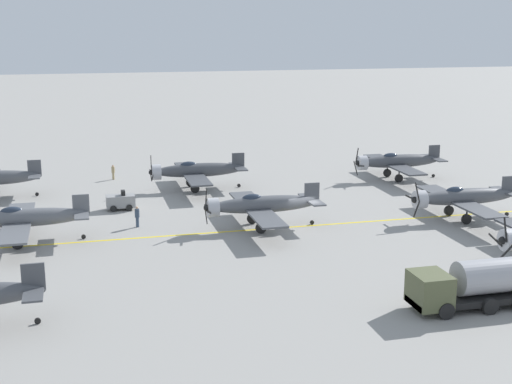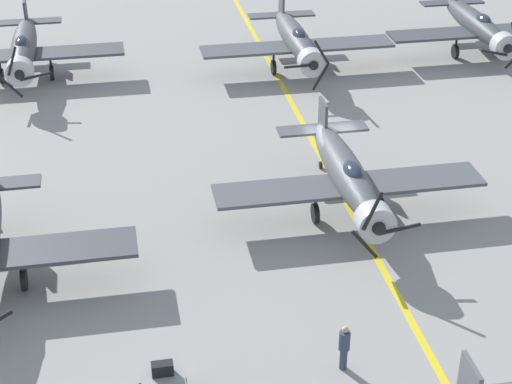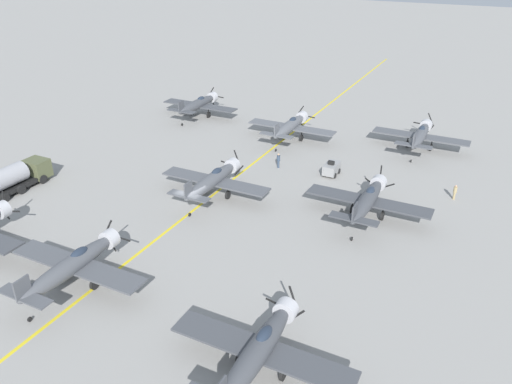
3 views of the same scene
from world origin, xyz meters
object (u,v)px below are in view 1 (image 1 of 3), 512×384
object	(u,v)px
airplane_mid_center	(261,205)
airplane_near_right	(396,161)
airplane_mid_right	(196,171)
ground_crew_inspecting	(113,172)
ground_crew_walking	(137,216)
tow_tractor	(121,201)
airplane_near_center	(462,197)
fuel_tanker	(474,284)
airplane_far_center	(22,218)

from	to	relation	value
airplane_mid_center	airplane_near_right	bearing A→B (deg)	-40.29
airplane_mid_right	ground_crew_inspecting	distance (m)	10.76
airplane_near_right	ground_crew_walking	distance (m)	31.69
tow_tractor	ground_crew_inspecting	world-z (taller)	tow_tractor
airplane_near_center	ground_crew_walking	world-z (taller)	airplane_near_center
airplane_near_center	fuel_tanker	distance (m)	20.50
airplane_near_center	fuel_tanker	world-z (taller)	airplane_near_center
ground_crew_inspecting	airplane_far_center	bearing A→B (deg)	159.74
airplane_near_right	airplane_far_center	xyz separation A→B (m)	(-14.43, 38.34, 0.00)
airplane_near_right	airplane_far_center	size ratio (longest dim) A/B	1.00
airplane_near_right	ground_crew_walking	xyz separation A→B (m)	(-12.03, 29.30, -1.03)
airplane_mid_right	tow_tractor	distance (m)	10.34
airplane_mid_center	airplane_near_center	bearing A→B (deg)	-83.44
ground_crew_walking	ground_crew_inspecting	distance (m)	19.69
airplane_mid_right	airplane_far_center	size ratio (longest dim) A/B	1.00
airplane_far_center	airplane_mid_center	bearing A→B (deg)	-77.56
airplane_far_center	ground_crew_walking	world-z (taller)	airplane_far_center
airplane_near_center	tow_tractor	world-z (taller)	airplane_near_center
ground_crew_walking	fuel_tanker	bearing A→B (deg)	-141.40
airplane_mid_center	ground_crew_walking	distance (m)	10.45
airplane_far_center	airplane_mid_center	size ratio (longest dim) A/B	1.00
airplane_near_right	airplane_far_center	world-z (taller)	airplane_near_right
airplane_mid_right	tow_tractor	xyz separation A→B (m)	(-6.34, 8.08, -1.22)
fuel_tanker	ground_crew_walking	world-z (taller)	fuel_tanker
airplane_near_right	tow_tractor	size ratio (longest dim) A/B	4.62
airplane_mid_center	tow_tractor	size ratio (longest dim) A/B	4.62
airplane_mid_right	airplane_mid_center	xyz separation A→B (m)	(-15.46, -2.88, 0.00)
airplane_far_center	ground_crew_inspecting	size ratio (longest dim) A/B	7.35
airplane_mid_center	fuel_tanker	xyz separation A→B (m)	(-19.80, -8.11, -0.50)
airplane_near_right	fuel_tanker	xyz separation A→B (m)	(-34.71, 11.20, -0.50)
fuel_tanker	ground_crew_inspecting	distance (m)	46.42
airplane_far_center	tow_tractor	world-z (taller)	airplane_far_center
ground_crew_walking	ground_crew_inspecting	xyz separation A→B (m)	(19.67, 0.90, -0.09)
airplane_near_center	fuel_tanker	xyz separation A→B (m)	(-18.10, 9.62, -0.50)
airplane_near_right	airplane_mid_right	xyz separation A→B (m)	(0.55, 22.19, 0.00)
airplane_far_center	airplane_near_right	bearing A→B (deg)	-55.47
airplane_near_right	airplane_mid_center	distance (m)	24.40
airplane_near_center	airplane_mid_center	bearing A→B (deg)	89.12
fuel_tanker	airplane_mid_right	bearing A→B (deg)	17.32
ground_crew_inspecting	airplane_near_center	bearing A→B (deg)	-130.27
ground_crew_inspecting	fuel_tanker	bearing A→B (deg)	-155.83
airplane_mid_center	fuel_tanker	distance (m)	21.40
airplane_mid_center	tow_tractor	distance (m)	14.31
airplane_mid_center	ground_crew_walking	size ratio (longest dim) A/B	6.65
airplane_near_right	ground_crew_inspecting	bearing A→B (deg)	62.85
airplane_far_center	ground_crew_walking	xyz separation A→B (m)	(2.39, -9.04, -1.03)
ground_crew_inspecting	tow_tractor	bearing A→B (deg)	179.69
airplane_mid_center	tow_tractor	xyz separation A→B (m)	(9.12, 10.96, -1.22)
airplane_mid_right	ground_crew_walking	world-z (taller)	airplane_mid_right
airplane_near_right	ground_crew_walking	size ratio (longest dim) A/B	6.65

